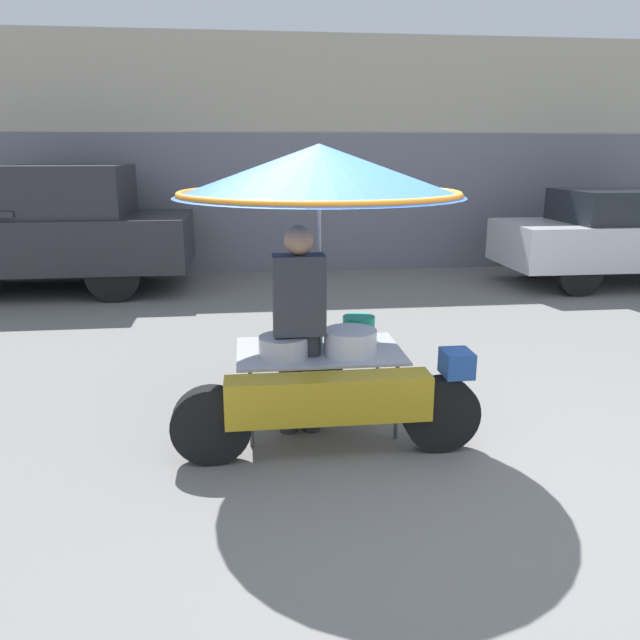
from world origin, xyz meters
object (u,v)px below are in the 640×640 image
Objects in this scene: vendor_motorcycle_cart at (321,206)px; vendor_person at (299,320)px; parked_car at (637,235)px; pickup_truck at (24,232)px.

vendor_person is (-0.17, -0.07, -0.83)m from vendor_motorcycle_cart.
vendor_motorcycle_cart is 1.37× the size of vendor_person.
vendor_motorcycle_cart is 0.85m from vendor_person.
parked_car is (5.87, 4.91, -0.09)m from vendor_person.
vendor_motorcycle_cart is 0.42× the size of pickup_truck.
parked_car is at bearing -3.08° from pickup_truck.
vendor_person is at bearing -140.09° from parked_car.
pickup_truck is at bearing 125.68° from vendor_motorcycle_cart.
vendor_person is at bearing -158.57° from vendor_motorcycle_cart.
vendor_motorcycle_cart reaches higher than pickup_truck.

